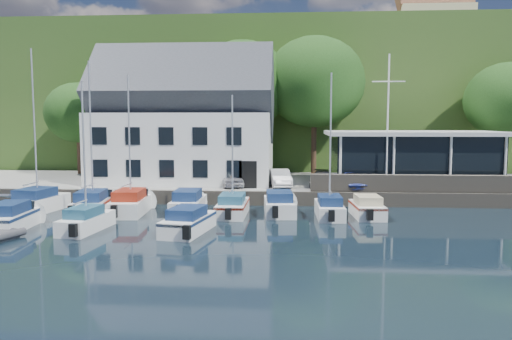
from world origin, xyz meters
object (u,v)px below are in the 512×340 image
Objects in this scene: boat_r1_0 at (35,138)px; boat_r1_4 at (232,149)px; car_blue at (352,179)px; boat_r1_3 at (188,201)px; club_pavilion at (412,158)px; boat_r1_5 at (279,202)px; boat_r1_2 at (129,139)px; harbor_building at (184,128)px; boat_r1_6 at (330,149)px; boat_r1_7 at (367,206)px; car_dgrey at (322,179)px; boat_r1_1 at (91,140)px; car_silver at (231,177)px; boat_r2_2 at (188,219)px; boat_r2_1 at (84,154)px; car_white at (280,178)px; flagpole at (388,123)px; boat_r2_0 at (12,216)px.

boat_r1_4 is (12.88, -0.34, -0.59)m from boat_r1_0.
car_blue is 0.63× the size of boat_r1_3.
club_pavilion is 13.13m from boat_r1_5.
boat_r1_3 is (3.68, 0.23, -3.99)m from boat_r1_2.
harbor_building reaches higher than boat_r1_4.
boat_r1_4 is (2.90, -0.36, 3.42)m from boat_r1_3.
boat_r1_7 is (2.33, 0.21, -3.51)m from boat_r1_6.
boat_r1_1 is at bearing -150.10° from car_dgrey.
boat_r1_3 is at bearing -124.66° from car_silver.
boat_r1_0 is 1.58× the size of boat_r1_5.
boat_r1_3 is at bearing 111.54° from boat_r2_2.
boat_r1_0 is at bearing -131.86° from harbor_building.
car_blue is at bearing 35.88° from boat_r1_4.
boat_r1_0 is 1.16× the size of boat_r2_1.
boat_r1_6 is 4.22m from boat_r1_7.
car_white is 7.63m from boat_r1_6.
boat_r2_1 is at bearing -156.39° from boat_r1_5.
car_silver is 0.47× the size of boat_r2_1.
boat_r1_1 is 7.21m from boat_r1_3.
boat_r1_7 is (13.34, -9.16, -4.67)m from harbor_building.
car_white is at bearing 77.71° from boat_r2_2.
boat_r1_0 reaches higher than boat_r1_3.
flagpole is at bearing 49.97° from boat_r2_2.
car_blue is at bearing 57.68° from boat_r2_2.
boat_r2_0 is at bearing -138.99° from boat_r1_2.
boat_r2_1 is at bearing -158.82° from car_blue.
boat_r2_0 is (-8.72, -5.26, -0.02)m from boat_r1_3.
boat_r1_7 is (0.28, -5.80, -0.97)m from car_blue.
boat_r1_6 is 9.83m from boat_r2_2.
harbor_building is 12.54m from boat_r1_5.
car_white is 0.66× the size of boat_r2_2.
boat_r1_5 is (-5.15, -5.21, -0.91)m from car_blue.
flagpole reaches higher than car_white.
flagpole is 1.00× the size of boat_r1_0.
boat_r1_0 is at bearing 175.38° from boat_r1_7.
car_silver is 13.21m from boat_r2_1.
car_blue is 0.63× the size of boat_r2_0.
club_pavilion is at bearing -1.59° from harbor_building.
boat_r1_4 is at bearing -97.66° from car_silver.
boat_r2_0 is at bearing -169.93° from boat_r1_7.
boat_r1_3 is 5.53m from boat_r2_2.
boat_r2_1 is at bearing -150.20° from flagpole.
flagpole is at bearing 20.23° from boat_r2_0.
car_silver is 0.41× the size of boat_r1_2.
harbor_building is 2.40× the size of boat_r2_2.
club_pavilion is 5.09m from flagpole.
boat_r1_1 is at bearing -173.87° from car_blue.
car_dgrey reaches higher than boat_r2_2.
boat_r1_6 is (-4.43, -5.44, -1.60)m from flagpole.
harbor_building is at bearing 112.63° from boat_r2_2.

